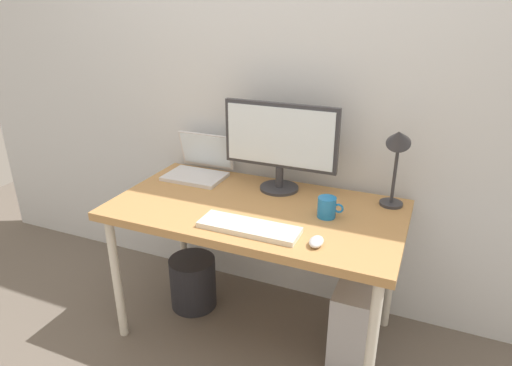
{
  "coord_description": "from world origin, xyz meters",
  "views": [
    {
      "loc": [
        0.75,
        -1.75,
        1.64
      ],
      "look_at": [
        0.0,
        0.0,
        0.85
      ],
      "focal_mm": 31.08,
      "sensor_mm": 36.0,
      "label": 1
    }
  ],
  "objects_px": {
    "monitor": "(280,141)",
    "coffee_mug": "(327,207)",
    "mouse": "(316,242)",
    "desk_lamp": "(397,150)",
    "wastebasket": "(193,282)",
    "desk": "(256,218)",
    "computer_tower": "(355,319)",
    "keyboard": "(249,227)",
    "laptop": "(200,165)"
  },
  "relations": [
    {
      "from": "monitor",
      "to": "computer_tower",
      "type": "bearing_deg",
      "value": -23.99
    },
    {
      "from": "mouse",
      "to": "coffee_mug",
      "type": "xyz_separation_m",
      "value": [
        -0.03,
        0.26,
        0.03
      ]
    },
    {
      "from": "laptop",
      "to": "keyboard",
      "type": "xyz_separation_m",
      "value": [
        0.51,
        -0.48,
        -0.05
      ]
    },
    {
      "from": "keyboard",
      "to": "computer_tower",
      "type": "bearing_deg",
      "value": 29.34
    },
    {
      "from": "laptop",
      "to": "coffee_mug",
      "type": "xyz_separation_m",
      "value": [
        0.79,
        -0.23,
        -0.01
      ]
    },
    {
      "from": "wastebasket",
      "to": "keyboard",
      "type": "bearing_deg",
      "value": -30.58
    },
    {
      "from": "monitor",
      "to": "desk_lamp",
      "type": "relative_size",
      "value": 1.43
    },
    {
      "from": "desk",
      "to": "monitor",
      "type": "distance_m",
      "value": 0.4
    },
    {
      "from": "desk_lamp",
      "to": "desk",
      "type": "bearing_deg",
      "value": -158.16
    },
    {
      "from": "desk",
      "to": "desk_lamp",
      "type": "distance_m",
      "value": 0.73
    },
    {
      "from": "laptop",
      "to": "coffee_mug",
      "type": "distance_m",
      "value": 0.82
    },
    {
      "from": "desk",
      "to": "keyboard",
      "type": "height_order",
      "value": "keyboard"
    },
    {
      "from": "desk",
      "to": "keyboard",
      "type": "distance_m",
      "value": 0.25
    },
    {
      "from": "keyboard",
      "to": "wastebasket",
      "type": "bearing_deg",
      "value": 149.42
    },
    {
      "from": "wastebasket",
      "to": "laptop",
      "type": "bearing_deg",
      "value": 100.16
    },
    {
      "from": "monitor",
      "to": "mouse",
      "type": "relative_size",
      "value": 6.54
    },
    {
      "from": "desk_lamp",
      "to": "mouse",
      "type": "distance_m",
      "value": 0.59
    },
    {
      "from": "monitor",
      "to": "keyboard",
      "type": "bearing_deg",
      "value": -85.74
    },
    {
      "from": "mouse",
      "to": "wastebasket",
      "type": "height_order",
      "value": "mouse"
    },
    {
      "from": "desk_lamp",
      "to": "wastebasket",
      "type": "xyz_separation_m",
      "value": [
        -1.0,
        -0.18,
        -0.87
      ]
    },
    {
      "from": "computer_tower",
      "to": "wastebasket",
      "type": "xyz_separation_m",
      "value": [
        -0.92,
        0.03,
        -0.06
      ]
    },
    {
      "from": "coffee_mug",
      "to": "mouse",
      "type": "bearing_deg",
      "value": -84.27
    },
    {
      "from": "desk",
      "to": "wastebasket",
      "type": "height_order",
      "value": "desk"
    },
    {
      "from": "desk_lamp",
      "to": "computer_tower",
      "type": "distance_m",
      "value": 0.84
    },
    {
      "from": "keyboard",
      "to": "mouse",
      "type": "relative_size",
      "value": 4.89
    },
    {
      "from": "computer_tower",
      "to": "wastebasket",
      "type": "height_order",
      "value": "computer_tower"
    },
    {
      "from": "monitor",
      "to": "coffee_mug",
      "type": "relative_size",
      "value": 4.96
    },
    {
      "from": "desk_lamp",
      "to": "wastebasket",
      "type": "height_order",
      "value": "desk_lamp"
    },
    {
      "from": "monitor",
      "to": "coffee_mug",
      "type": "distance_m",
      "value": 0.43
    },
    {
      "from": "desk",
      "to": "coffee_mug",
      "type": "xyz_separation_m",
      "value": [
        0.34,
        0.02,
        0.11
      ]
    },
    {
      "from": "keyboard",
      "to": "computer_tower",
      "type": "height_order",
      "value": "keyboard"
    },
    {
      "from": "laptop",
      "to": "wastebasket",
      "type": "bearing_deg",
      "value": -79.84
    },
    {
      "from": "desk_lamp",
      "to": "monitor",
      "type": "bearing_deg",
      "value": -179.95
    },
    {
      "from": "mouse",
      "to": "computer_tower",
      "type": "xyz_separation_m",
      "value": [
        0.15,
        0.26,
        -0.54
      ]
    },
    {
      "from": "desk",
      "to": "desk_lamp",
      "type": "height_order",
      "value": "desk_lamp"
    },
    {
      "from": "desk_lamp",
      "to": "computer_tower",
      "type": "relative_size",
      "value": 0.98
    },
    {
      "from": "wastebasket",
      "to": "monitor",
      "type": "bearing_deg",
      "value": 22.26
    },
    {
      "from": "desk_lamp",
      "to": "coffee_mug",
      "type": "xyz_separation_m",
      "value": [
        -0.25,
        -0.21,
        -0.24
      ]
    },
    {
      "from": "laptop",
      "to": "keyboard",
      "type": "height_order",
      "value": "laptop"
    },
    {
      "from": "mouse",
      "to": "laptop",
      "type": "bearing_deg",
      "value": 148.72
    },
    {
      "from": "laptop",
      "to": "mouse",
      "type": "xyz_separation_m",
      "value": [
        0.81,
        -0.49,
        -0.04
      ]
    },
    {
      "from": "desk_lamp",
      "to": "wastebasket",
      "type": "bearing_deg",
      "value": -169.72
    },
    {
      "from": "laptop",
      "to": "computer_tower",
      "type": "xyz_separation_m",
      "value": [
        0.96,
        -0.23,
        -0.58
      ]
    },
    {
      "from": "computer_tower",
      "to": "keyboard",
      "type": "bearing_deg",
      "value": -150.66
    },
    {
      "from": "desk",
      "to": "wastebasket",
      "type": "bearing_deg",
      "value": 172.52
    },
    {
      "from": "desk",
      "to": "coffee_mug",
      "type": "height_order",
      "value": "coffee_mug"
    },
    {
      "from": "laptop",
      "to": "keyboard",
      "type": "bearing_deg",
      "value": -43.19
    },
    {
      "from": "keyboard",
      "to": "mouse",
      "type": "distance_m",
      "value": 0.3
    },
    {
      "from": "desk",
      "to": "coffee_mug",
      "type": "distance_m",
      "value": 0.36
    },
    {
      "from": "monitor",
      "to": "laptop",
      "type": "bearing_deg",
      "value": 177.8
    }
  ]
}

